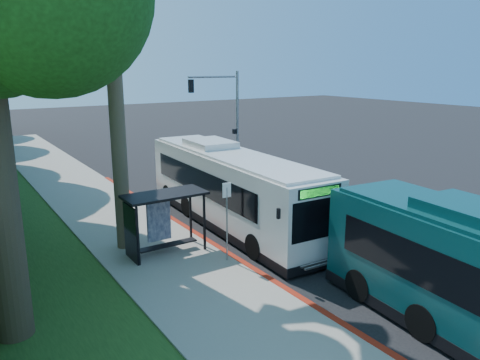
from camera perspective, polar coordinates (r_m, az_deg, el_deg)
ground at (r=25.00m, az=2.93°, el=-3.41°), size 140.00×140.00×0.00m
sidewalk at (r=21.69m, az=-12.93°, el=-6.31°), size 4.50×70.00×0.12m
red_curb at (r=19.22m, az=-2.13°, el=-8.60°), size 0.25×30.00×0.13m
bus_shelter at (r=18.62m, az=-9.97°, el=-3.85°), size 3.20×1.51×2.55m
stop_sign_pole at (r=17.53m, az=-1.61°, el=-3.82°), size 0.35×0.06×3.17m
traffic_signal_pole at (r=34.43m, az=-1.77°, el=8.86°), size 4.10×0.30×7.00m
white_bus at (r=21.97m, az=-1.25°, el=-0.81°), size 3.31×12.80×3.78m
pickup at (r=33.68m, az=-4.27°, el=2.32°), size 2.53×5.17×1.41m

